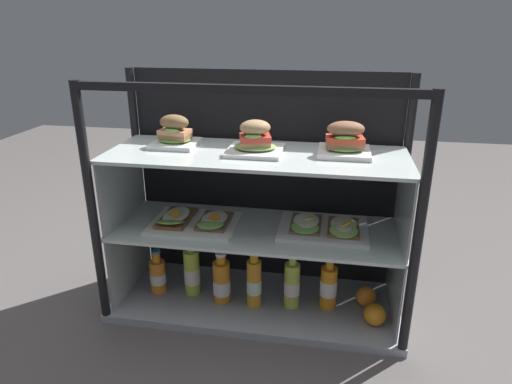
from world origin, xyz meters
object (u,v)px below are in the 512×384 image
orange_fruit_near_left_post (375,315)px  juice_bottle_front_left_end (328,286)px  plated_roll_sandwich_center (175,134)px  juice_bottle_front_fourth (222,281)px  open_sandwich_tray_left_of_center (193,221)px  juice_bottle_near_post (292,284)px  juice_bottle_front_middle (158,275)px  juice_bottle_back_left (192,272)px  juice_bottle_back_right (254,282)px  open_sandwich_tray_near_left_corner (324,227)px  orange_fruit_beside_bottles (366,296)px  plated_roll_sandwich_left_of_center (345,141)px  plated_roll_sandwich_mid_right (255,141)px

orange_fruit_near_left_post → juice_bottle_front_left_end: bearing=155.4°
plated_roll_sandwich_center → juice_bottle_front_left_end: bearing=-5.1°
juice_bottle_front_fourth → juice_bottle_front_left_end: (0.43, 0.03, 0.01)m
open_sandwich_tray_left_of_center → juice_bottle_near_post: open_sandwich_tray_left_of_center is taller
juice_bottle_front_middle → open_sandwich_tray_left_of_center: bearing=0.6°
juice_bottle_front_middle → juice_bottle_near_post: 0.57m
juice_bottle_back_left → juice_bottle_back_right: bearing=-8.3°
juice_bottle_back_left → juice_bottle_near_post: bearing=-2.6°
juice_bottle_back_left → open_sandwich_tray_near_left_corner: bearing=2.8°
juice_bottle_front_fourth → juice_bottle_back_right: size_ratio=0.87×
orange_fruit_beside_bottles → orange_fruit_near_left_post: (0.03, -0.12, 0.00)m
plated_roll_sandwich_left_of_center → orange_fruit_near_left_post: (0.15, -0.13, -0.63)m
juice_bottle_back_left → plated_roll_sandwich_center: bearing=135.0°
juice_bottle_back_left → juice_bottle_near_post: 0.42m
plated_roll_sandwich_center → plated_roll_sandwich_left_of_center: bearing=-0.5°
open_sandwich_tray_near_left_corner → juice_bottle_front_middle: bearing=-176.8°
juice_bottle_back_left → juice_bottle_near_post: same height
juice_bottle_back_right → juice_bottle_front_left_end: 0.30m
orange_fruit_near_left_post → open_sandwich_tray_near_left_corner: bearing=152.7°
open_sandwich_tray_left_of_center → juice_bottle_front_left_end: open_sandwich_tray_left_of_center is taller
plated_roll_sandwich_center → juice_bottle_back_left: 0.58m
juice_bottle_back_left → juice_bottle_near_post: (0.42, -0.02, -0.00)m
juice_bottle_front_fourth → orange_fruit_near_left_post: size_ratio=2.68×
plated_roll_sandwich_mid_right → juice_bottle_back_left: (-0.27, -0.02, -0.57)m
plated_roll_sandwich_left_of_center → orange_fruit_near_left_post: size_ratio=2.27×
plated_roll_sandwich_left_of_center → juice_bottle_back_right: size_ratio=0.74×
plated_roll_sandwich_mid_right → open_sandwich_tray_left_of_center: size_ratio=0.59×
juice_bottle_back_right → orange_fruit_beside_bottles: size_ratio=3.17×
orange_fruit_beside_bottles → orange_fruit_near_left_post: 0.12m
plated_roll_sandwich_center → open_sandwich_tray_left_of_center: 0.35m
orange_fruit_beside_bottles → juice_bottle_back_right: bearing=-170.3°
juice_bottle_near_post → orange_fruit_beside_bottles: 0.31m
juice_bottle_front_left_end → juice_bottle_near_post: bearing=-172.9°
juice_bottle_back_left → orange_fruit_beside_bottles: (0.72, 0.04, -0.06)m
juice_bottle_front_middle → juice_bottle_back_right: size_ratio=0.77×
plated_roll_sandwich_left_of_center → open_sandwich_tray_near_left_corner: (-0.06, -0.02, -0.33)m
open_sandwich_tray_left_of_center → orange_fruit_near_left_post: 0.79m
plated_roll_sandwich_center → plated_roll_sandwich_mid_right: size_ratio=0.85×
juice_bottle_front_left_end → orange_fruit_near_left_post: (0.18, -0.08, -0.05)m
open_sandwich_tray_near_left_corner → juice_bottle_back_left: bearing=-177.2°
open_sandwich_tray_left_of_center → open_sandwich_tray_near_left_corner: size_ratio=1.00×
plated_roll_sandwich_center → orange_fruit_near_left_post: bearing=-9.7°
plated_roll_sandwich_left_of_center → juice_bottle_front_fourth: bearing=-170.1°
plated_roll_sandwich_mid_right → juice_bottle_near_post: bearing=-12.7°
juice_bottle_front_middle → juice_bottle_front_left_end: (0.71, 0.01, 0.02)m
juice_bottle_front_left_end → plated_roll_sandwich_left_of_center: bearing=63.9°
juice_bottle_back_left → orange_fruit_near_left_post: juice_bottle_back_left is taller
juice_bottle_back_right → juice_bottle_front_left_end: (0.29, 0.04, -0.01)m
orange_fruit_beside_bottles → open_sandwich_tray_near_left_corner: bearing=-176.6°
plated_roll_sandwich_left_of_center → juice_bottle_back_left: plated_roll_sandwich_left_of_center is taller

